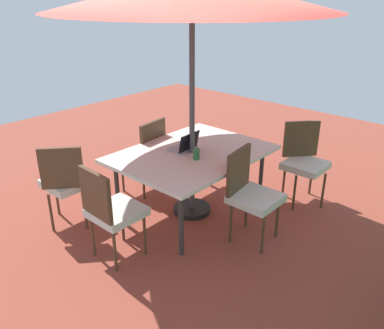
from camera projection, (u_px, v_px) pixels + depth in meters
ground_plane at (192, 212)px, 4.83m from camera, size 10.00×10.00×0.02m
dining_table at (192, 156)px, 4.54m from camera, size 1.71×1.28×0.76m
chair_east at (111, 208)px, 3.78m from camera, size 0.47×0.46×0.98m
chair_north at (251, 191)px, 4.10m from camera, size 0.48×0.49×0.98m
chair_south at (145, 152)px, 5.08m from camera, size 0.47×0.48×0.98m
chair_southeast at (66, 180)px, 4.35m from camera, size 0.58×0.59×0.98m
chair_northwest at (304, 159)px, 4.88m from camera, size 0.58×0.59×0.98m
laptop at (185, 146)px, 4.56m from camera, size 0.33×0.26×0.21m
cup at (196, 154)px, 4.30m from camera, size 0.07×0.07×0.12m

